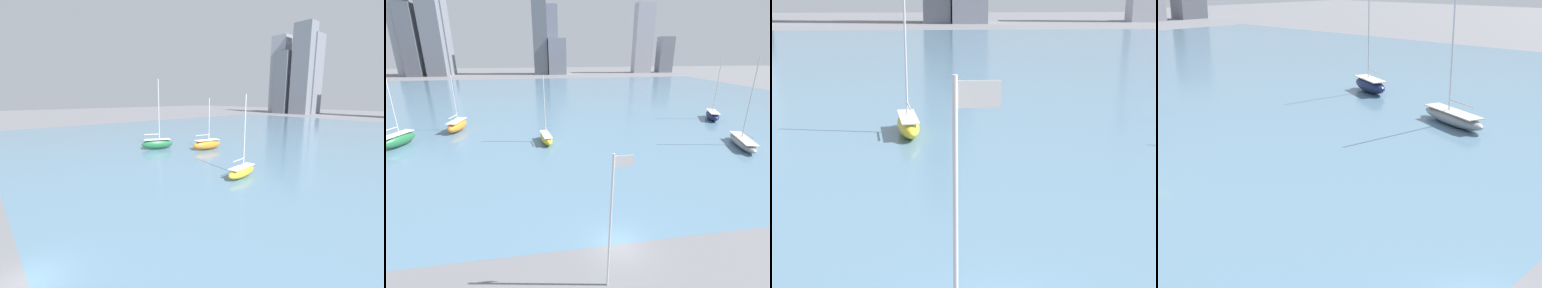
{
  "view_description": "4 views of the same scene",
  "coord_description": "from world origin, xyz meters",
  "views": [
    {
      "loc": [
        17.11,
        -1.42,
        11.18
      ],
      "look_at": [
        -5.99,
        18.41,
        5.62
      ],
      "focal_mm": 24.0,
      "sensor_mm": 36.0,
      "label": 1
    },
    {
      "loc": [
        -6.11,
        -16.6,
        15.28
      ],
      "look_at": [
        -0.35,
        19.15,
        2.14
      ],
      "focal_mm": 24.0,
      "sensor_mm": 36.0,
      "label": 2
    },
    {
      "loc": [
        -2.43,
        -16.82,
        11.92
      ],
      "look_at": [
        -0.74,
        15.34,
        2.43
      ],
      "focal_mm": 50.0,
      "sensor_mm": 36.0,
      "label": 3
    },
    {
      "loc": [
        -20.53,
        -10.18,
        15.3
      ],
      "look_at": [
        3.99,
        12.38,
        4.82
      ],
      "focal_mm": 50.0,
      "sensor_mm": 36.0,
      "label": 4
    }
  ],
  "objects": [
    {
      "name": "sailboat_yellow",
      "position": [
        -4.83,
        26.65,
        0.93
      ],
      "size": [
        2.63,
        6.45,
        11.62
      ],
      "rotation": [
        0.0,
        0.0,
        0.14
      ],
      "color": "yellow",
      "rests_on": "harbor_water"
    },
    {
      "name": "ground_plane",
      "position": [
        0.0,
        0.0,
        0.0
      ],
      "size": [
        500.0,
        500.0,
        0.0
      ],
      "primitive_type": "plane",
      "color": "slate"
    },
    {
      "name": "harbor_water",
      "position": [
        0.0,
        70.0,
        0.0
      ],
      "size": [
        180.0,
        140.0,
        0.0
      ],
      "color": "slate",
      "rests_on": "ground_plane"
    },
    {
      "name": "distant_city_skyline",
      "position": [
        -24.14,
        171.7,
        25.13
      ],
      "size": [
        187.56,
        20.07,
        68.89
      ],
      "color": "#8E939E",
      "rests_on": "ground_plane"
    },
    {
      "name": "sailboat_orange",
      "position": [
        -22.31,
        36.67,
        1.14
      ],
      "size": [
        3.53,
        7.14,
        11.01
      ],
      "rotation": [
        0.0,
        0.0,
        -0.18
      ],
      "color": "orange",
      "rests_on": "harbor_water"
    },
    {
      "name": "sailboat_green",
      "position": [
        -29.73,
        28.75,
        1.22
      ],
      "size": [
        4.7,
        7.11,
        15.0
      ],
      "rotation": [
        0.0,
        0.0,
        -0.4
      ],
      "color": "#236B3D",
      "rests_on": "harbor_water"
    }
  ]
}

